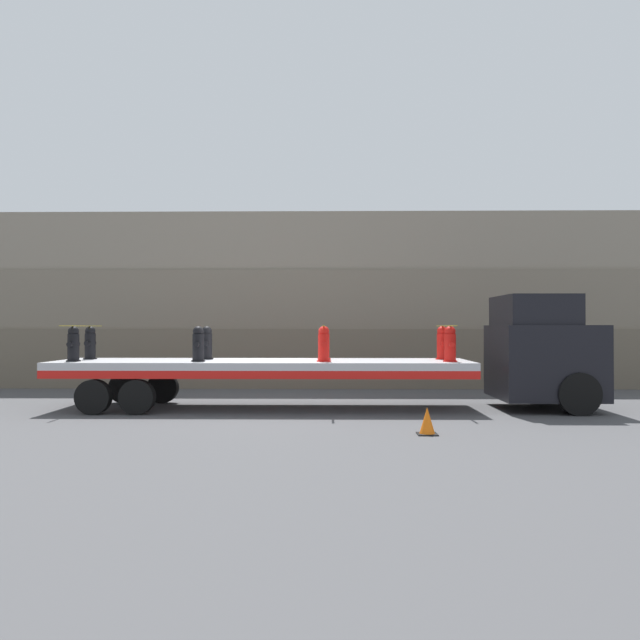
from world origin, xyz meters
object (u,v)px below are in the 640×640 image
fire_hydrant_black_far_0 (90,343)px  fire_hydrant_red_near_2 (324,344)px  flatbed_trailer (245,368)px  fire_hydrant_red_near_3 (450,344)px  traffic_cone (427,421)px  fire_hydrant_black_near_0 (73,344)px  truck_cab (546,352)px  fire_hydrant_red_far_2 (324,343)px  fire_hydrant_black_near_1 (198,344)px  fire_hydrant_red_far_3 (442,343)px  fire_hydrant_black_far_1 (207,343)px

fire_hydrant_black_far_0 → fire_hydrant_red_near_2: size_ratio=1.00×
flatbed_trailer → fire_hydrant_red_near_2: bearing=-14.9°
fire_hydrant_red_near_3 → traffic_cone: fire_hydrant_red_near_3 is taller
fire_hydrant_black_near_0 → fire_hydrant_red_near_3: bearing=0.0°
truck_cab → fire_hydrant_red_far_2: size_ratio=3.29×
truck_cab → traffic_cone: bearing=-133.5°
fire_hydrant_black_near_1 → flatbed_trailer: bearing=26.5°
truck_cab → flatbed_trailer: 7.94m
fire_hydrant_red_near_2 → fire_hydrant_red_near_3: bearing=0.0°
fire_hydrant_red_near_3 → fire_hydrant_red_far_3: size_ratio=1.00×
flatbed_trailer → fire_hydrant_black_far_1: size_ratio=11.96×
fire_hydrant_red_near_2 → fire_hydrant_red_far_3: (3.22, 1.12, 0.00)m
fire_hydrant_black_far_0 → truck_cab: bearing=-2.6°
truck_cab → fire_hydrant_black_far_0: size_ratio=3.29×
fire_hydrant_black_near_1 → fire_hydrant_red_near_3: (6.43, 0.00, 0.00)m
fire_hydrant_red_far_2 → fire_hydrant_black_far_0: bearing=180.0°
flatbed_trailer → traffic_cone: size_ratio=19.73×
fire_hydrant_black_far_1 → flatbed_trailer: bearing=-26.5°
flatbed_trailer → fire_hydrant_black_near_0: size_ratio=11.96×
fire_hydrant_red_far_3 → fire_hydrant_black_near_1: bearing=-170.1°
fire_hydrant_black_far_1 → fire_hydrant_red_near_3: same height
fire_hydrant_black_far_1 → fire_hydrant_red_far_3: 6.43m
truck_cab → fire_hydrant_black_near_0: size_ratio=3.29×
fire_hydrant_red_far_3 → fire_hydrant_red_near_2: bearing=-160.8°
fire_hydrant_red_near_2 → fire_hydrant_red_far_3: same height
fire_hydrant_red_far_2 → traffic_cone: bearing=-64.8°
fire_hydrant_black_far_0 → fire_hydrant_red_far_2: 6.43m
fire_hydrant_red_far_2 → fire_hydrant_red_far_3: bearing=0.0°
fire_hydrant_black_far_1 → fire_hydrant_red_far_2: bearing=0.0°
fire_hydrant_red_near_2 → traffic_cone: fire_hydrant_red_near_2 is taller
fire_hydrant_red_far_2 → fire_hydrant_red_near_3: bearing=-19.2°
fire_hydrant_black_near_1 → fire_hydrant_red_near_2: 3.22m
fire_hydrant_black_near_1 → traffic_cone: bearing=-32.3°
flatbed_trailer → fire_hydrant_red_near_3: 5.38m
fire_hydrant_red_far_3 → fire_hydrant_black_far_0: bearing=180.0°
fire_hydrant_black_far_0 → fire_hydrant_red_far_3: same height
fire_hydrant_red_near_3 → fire_hydrant_red_far_3: 1.12m
traffic_cone → fire_hydrant_black_near_0: bearing=158.5°
fire_hydrant_black_near_1 → fire_hydrant_red_near_3: size_ratio=1.00×
truck_cab → fire_hydrant_red_near_3: 2.69m
fire_hydrant_black_near_1 → fire_hydrant_red_far_2: same height
truck_cab → fire_hydrant_black_far_0: bearing=177.4°
fire_hydrant_red_near_2 → fire_hydrant_black_far_0: bearing=170.1°
flatbed_trailer → fire_hydrant_black_far_0: 4.42m
truck_cab → fire_hydrant_red_far_3: (-2.62, 0.56, 0.21)m
fire_hydrant_black_far_0 → fire_hydrant_black_near_1: (3.22, -1.12, 0.00)m
fire_hydrant_black_far_0 → fire_hydrant_black_far_1: bearing=0.0°
fire_hydrant_red_near_3 → fire_hydrant_black_near_0: bearing=180.0°
fire_hydrant_black_near_0 → fire_hydrant_black_far_1: size_ratio=1.00×
fire_hydrant_black_near_1 → fire_hydrant_red_far_2: bearing=19.2°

